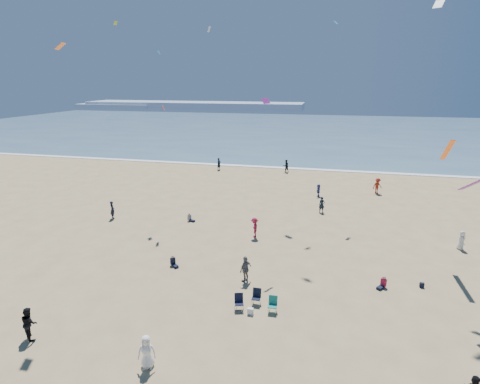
# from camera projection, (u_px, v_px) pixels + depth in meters

# --- Properties ---
(ground) EXTENTS (220.00, 220.00, 0.00)m
(ground) POSITION_uv_depth(u_px,v_px,m) (160.00, 375.00, 17.63)
(ground) COLOR tan
(ground) RESTS_ON ground
(ocean) EXTENTS (220.00, 100.00, 0.06)m
(ocean) POSITION_uv_depth(u_px,v_px,m) (303.00, 130.00, 106.31)
(ocean) COLOR #476B84
(ocean) RESTS_ON ground
(surf_line) EXTENTS (220.00, 1.20, 0.08)m
(surf_line) POSITION_uv_depth(u_px,v_px,m) (280.00, 168.00, 59.63)
(surf_line) COLOR white
(surf_line) RESTS_ON ground
(headland_far) EXTENTS (110.00, 20.00, 3.20)m
(headland_far) POSITION_uv_depth(u_px,v_px,m) (193.00, 105.00, 188.94)
(headland_far) COLOR #7A8EA8
(headland_far) RESTS_ON ground
(headland_near) EXTENTS (40.00, 14.00, 2.00)m
(headland_near) POSITION_uv_depth(u_px,v_px,m) (117.00, 106.00, 193.15)
(headland_near) COLOR #7A8EA8
(headland_near) RESTS_ON ground
(standing_flyers) EXTENTS (36.19, 42.94, 1.94)m
(standing_flyers) POSITION_uv_depth(u_px,v_px,m) (298.00, 229.00, 32.78)
(standing_flyers) COLOR black
(standing_flyers) RESTS_ON ground
(seated_group) EXTENTS (18.06, 23.47, 0.84)m
(seated_group) POSITION_uv_depth(u_px,v_px,m) (256.00, 292.00, 23.77)
(seated_group) COLOR white
(seated_group) RESTS_ON ground
(chair_cluster) EXTENTS (2.68, 1.48, 1.00)m
(chair_cluster) POSITION_uv_depth(u_px,v_px,m) (256.00, 302.00, 22.62)
(chair_cluster) COLOR black
(chair_cluster) RESTS_ON ground
(white_tote) EXTENTS (0.35, 0.20, 0.40)m
(white_tote) POSITION_uv_depth(u_px,v_px,m) (250.00, 311.00, 22.18)
(white_tote) COLOR white
(white_tote) RESTS_ON ground
(black_backpack) EXTENTS (0.30, 0.22, 0.38)m
(black_backpack) POSITION_uv_depth(u_px,v_px,m) (256.00, 292.00, 24.26)
(black_backpack) COLOR black
(black_backpack) RESTS_ON ground
(navy_bag) EXTENTS (0.28, 0.18, 0.34)m
(navy_bag) POSITION_uv_depth(u_px,v_px,m) (422.00, 285.00, 25.09)
(navy_bag) COLOR black
(navy_bag) RESTS_ON ground
(kites_aloft) EXTENTS (41.74, 40.38, 27.95)m
(kites_aloft) POSITION_uv_depth(u_px,v_px,m) (374.00, 50.00, 23.92)
(kites_aloft) COLOR purple
(kites_aloft) RESTS_ON ground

